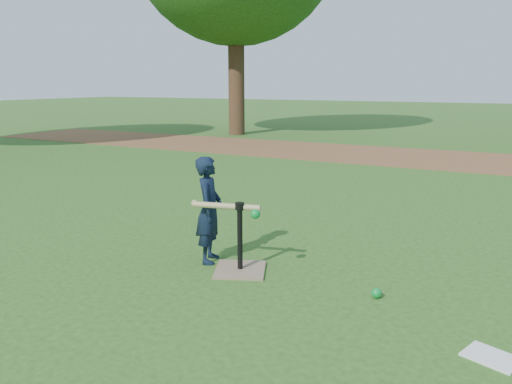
% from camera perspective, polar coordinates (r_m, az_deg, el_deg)
% --- Properties ---
extents(ground, '(80.00, 80.00, 0.00)m').
position_cam_1_polar(ground, '(4.47, 1.03, -8.78)').
color(ground, '#285116').
rests_on(ground, ground).
extents(dirt_strip, '(24.00, 3.00, 0.01)m').
position_cam_1_polar(dirt_strip, '(11.49, 18.05, 3.77)').
color(dirt_strip, brown).
rests_on(dirt_strip, ground).
extents(child, '(0.35, 0.42, 0.97)m').
position_cam_1_polar(child, '(4.53, -5.37, -2.04)').
color(child, black).
rests_on(child, ground).
extents(wiffle_ball_ground, '(0.08, 0.08, 0.08)m').
position_cam_1_polar(wiffle_ball_ground, '(4.00, 13.61, -11.16)').
color(wiffle_ball_ground, '#0C842F').
rests_on(wiffle_ball_ground, ground).
extents(clipboard, '(0.36, 0.32, 0.01)m').
position_cam_1_polar(clipboard, '(3.45, 25.31, -16.69)').
color(clipboard, white).
rests_on(clipboard, ground).
extents(batting_tee, '(0.56, 0.56, 0.61)m').
position_cam_1_polar(batting_tee, '(4.39, -1.83, -7.66)').
color(batting_tee, '#886F56').
rests_on(batting_tee, ground).
extents(swing_action, '(0.69, 0.20, 0.09)m').
position_cam_1_polar(swing_action, '(4.26, -3.13, -1.77)').
color(swing_action, tan).
rests_on(swing_action, ground).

